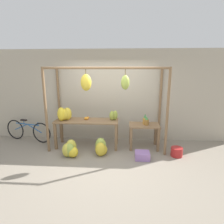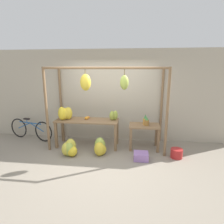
{
  "view_description": "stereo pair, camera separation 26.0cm",
  "coord_description": "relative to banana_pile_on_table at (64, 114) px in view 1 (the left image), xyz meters",
  "views": [
    {
      "loc": [
        0.49,
        -4.22,
        2.26
      ],
      "look_at": [
        0.15,
        0.85,
        1.05
      ],
      "focal_mm": 30.0,
      "sensor_mm": 36.0,
      "label": 1
    },
    {
      "loc": [
        0.74,
        -4.19,
        2.26
      ],
      "look_at": [
        0.15,
        0.85,
        1.05
      ],
      "focal_mm": 30.0,
      "sensor_mm": 36.0,
      "label": 2
    }
  ],
  "objects": [
    {
      "name": "display_table_main",
      "position": [
        0.63,
        0.05,
        -0.3
      ],
      "size": [
        1.8,
        0.61,
        0.8
      ],
      "color": "brown",
      "rests_on": "ground_plane"
    },
    {
      "name": "banana_pile_ground_right",
      "position": [
        1.1,
        -0.46,
        -0.79
      ],
      "size": [
        0.4,
        0.44,
        0.44
      ],
      "color": "gold",
      "rests_on": "ground_plane"
    },
    {
      "name": "display_table_side",
      "position": [
        2.27,
        0.08,
        -0.44
      ],
      "size": [
        0.84,
        0.57,
        0.69
      ],
      "color": "brown",
      "rests_on": "ground_plane"
    },
    {
      "name": "ground_plane",
      "position": [
        1.21,
        -0.8,
        -0.98
      ],
      "size": [
        20.0,
        20.0,
        0.0
      ],
      "primitive_type": "plane",
      "color": "gray"
    },
    {
      "name": "banana_pile_on_table",
      "position": [
        0.0,
        0.0,
        0.0
      ],
      "size": [
        0.46,
        0.42,
        0.39
      ],
      "color": "gold",
      "rests_on": "display_table_main"
    },
    {
      "name": "stall_awning",
      "position": [
        1.15,
        -0.12,
        0.62
      ],
      "size": [
        3.22,
        1.17,
        2.28
      ],
      "color": "brown",
      "rests_on": "ground_plane"
    },
    {
      "name": "papaya_pile",
      "position": [
        1.39,
        0.1,
        -0.04
      ],
      "size": [
        0.28,
        0.23,
        0.27
      ],
      "color": "#93A33D",
      "rests_on": "display_table_main"
    },
    {
      "name": "blue_bucket",
      "position": [
        3.08,
        -0.42,
        -0.86
      ],
      "size": [
        0.3,
        0.3,
        0.24
      ],
      "color": "#AD2323",
      "rests_on": "ground_plane"
    },
    {
      "name": "banana_pile_ground_left",
      "position": [
        0.3,
        -0.6,
        -0.8
      ],
      "size": [
        0.47,
        0.54,
        0.42
      ],
      "color": "yellow",
      "rests_on": "ground_plane"
    },
    {
      "name": "orange_pile",
      "position": [
        0.61,
        0.11,
        -0.14
      ],
      "size": [
        0.12,
        0.19,
        0.09
      ],
      "color": "orange",
      "rests_on": "display_table_main"
    },
    {
      "name": "pineapple_cluster",
      "position": [
        2.3,
        0.08,
        -0.17
      ],
      "size": [
        0.16,
        0.2,
        0.3
      ],
      "color": "olive",
      "rests_on": "display_table_side"
    },
    {
      "name": "fruit_crate_white",
      "position": [
        2.17,
        -0.64,
        -0.88
      ],
      "size": [
        0.36,
        0.31,
        0.19
      ],
      "color": "#9970B7",
      "rests_on": "ground_plane"
    },
    {
      "name": "parked_bicycle",
      "position": [
        -1.3,
        0.35,
        -0.64
      ],
      "size": [
        1.6,
        0.44,
        0.69
      ],
      "color": "black",
      "rests_on": "ground_plane"
    },
    {
      "name": "shop_wall_back",
      "position": [
        1.21,
        0.75,
        0.42
      ],
      "size": [
        8.0,
        0.08,
        2.8
      ],
      "color": "#B2A893",
      "rests_on": "ground_plane"
    }
  ]
}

